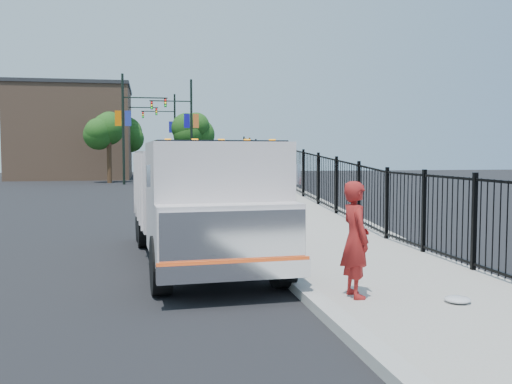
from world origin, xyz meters
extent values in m
plane|color=black|center=(0.00, 0.00, 0.00)|extent=(120.00, 120.00, 0.00)
cube|color=#9E998E|center=(1.93, -2.00, 0.06)|extent=(3.55, 12.00, 0.12)
cube|color=#ADAAA3|center=(0.00, -2.00, 0.08)|extent=(0.30, 12.00, 0.16)
cube|color=#9E998E|center=(2.12, 16.00, 0.00)|extent=(3.95, 24.06, 3.19)
cube|color=black|center=(3.55, 12.00, 0.90)|extent=(0.10, 28.00, 1.80)
cube|color=black|center=(-1.45, 2.69, 0.54)|extent=(1.38, 6.78, 0.22)
cube|color=silver|center=(-1.31, 0.41, 1.54)|extent=(2.45, 2.31, 1.98)
cube|color=silver|center=(-1.24, -0.82, 1.04)|extent=(2.36, 0.83, 0.99)
cube|color=silver|center=(-1.22, -1.19, 1.04)|extent=(2.28, 0.21, 0.84)
cube|color=silver|center=(-1.22, -1.27, 0.54)|extent=(2.38, 0.32, 0.28)
cube|color=#FD5219|center=(-1.22, -1.27, 0.69)|extent=(2.38, 0.19, 0.06)
cube|color=black|center=(-1.30, 0.17, 2.13)|extent=(2.25, 1.41, 0.84)
cube|color=silver|center=(-1.52, 3.97, 1.54)|extent=(2.62, 4.29, 1.68)
cube|color=silver|center=(-2.49, -0.65, 1.98)|extent=(0.06, 0.06, 0.35)
cube|color=silver|center=(-0.02, -0.50, 1.98)|extent=(0.06, 0.06, 0.35)
cube|color=orange|center=(-2.17, -0.23, 2.55)|extent=(0.10, 0.08, 0.06)
cube|color=orange|center=(-1.72, -0.20, 2.55)|extent=(0.10, 0.08, 0.06)
cube|color=orange|center=(-1.28, -0.18, 2.55)|extent=(0.10, 0.08, 0.06)
cube|color=orange|center=(-0.83, -0.15, 2.55)|extent=(0.10, 0.08, 0.06)
cube|color=orange|center=(-0.39, -0.13, 2.55)|extent=(0.10, 0.08, 0.06)
cylinder|color=black|center=(-2.31, -0.34, 0.50)|extent=(0.37, 1.01, 0.99)
cylinder|color=black|center=(-0.24, -0.22, 0.50)|extent=(0.37, 1.01, 0.99)
cylinder|color=black|center=(-2.60, 4.51, 0.50)|extent=(0.37, 1.01, 0.99)
cylinder|color=black|center=(-0.52, 4.63, 0.50)|extent=(0.37, 1.01, 0.99)
cylinder|color=black|center=(-2.66, 5.59, 0.50)|extent=(0.37, 1.01, 0.99)
cylinder|color=black|center=(-0.58, 5.72, 0.50)|extent=(0.37, 1.01, 0.99)
imported|color=maroon|center=(0.62, -1.49, 1.02)|extent=(0.46, 0.67, 1.79)
ellipsoid|color=silver|center=(2.00, -2.11, 0.17)|extent=(0.39, 0.39, 0.10)
cylinder|color=black|center=(-4.17, 32.78, 4.00)|extent=(0.18, 0.18, 8.00)
cube|color=black|center=(-2.57, 32.78, 6.30)|extent=(3.20, 0.08, 0.08)
cube|color=black|center=(-1.13, 32.78, 5.95)|extent=(0.18, 0.22, 0.60)
cube|color=#253597|center=(-3.82, 32.78, 4.80)|extent=(0.45, 0.04, 1.10)
cube|color=orange|center=(-4.52, 32.78, 4.80)|extent=(0.45, 0.04, 1.10)
cylinder|color=black|center=(0.94, 35.15, 4.00)|extent=(0.18, 0.18, 8.00)
cube|color=black|center=(-0.66, 35.15, 6.30)|extent=(3.20, 0.08, 0.08)
cube|color=black|center=(-2.10, 35.15, 5.95)|extent=(0.18, 0.22, 0.60)
cube|color=orange|center=(1.29, 35.15, 4.80)|extent=(0.45, 0.04, 1.10)
cube|color=#130F9D|center=(0.59, 35.15, 4.80)|extent=(0.45, 0.04, 1.10)
cylinder|color=black|center=(-4.67, 42.07, 4.00)|extent=(0.18, 0.18, 8.00)
cube|color=black|center=(-3.07, 42.07, 6.30)|extent=(3.20, 0.08, 0.08)
cube|color=black|center=(-1.63, 42.07, 5.95)|extent=(0.18, 0.22, 0.60)
cube|color=#132D9F|center=(-4.32, 42.07, 4.80)|extent=(0.45, 0.04, 1.10)
cube|color=orange|center=(-5.02, 42.07, 4.80)|extent=(0.45, 0.04, 1.10)
cylinder|color=black|center=(0.21, 46.68, 4.00)|extent=(0.18, 0.18, 8.00)
cube|color=black|center=(-1.39, 46.68, 6.30)|extent=(3.20, 0.08, 0.08)
cube|color=black|center=(-2.83, 46.68, 5.95)|extent=(0.18, 0.22, 0.60)
cube|color=orange|center=(0.56, 46.68, 4.80)|extent=(0.45, 0.04, 1.10)
cube|color=#191C98|center=(-0.14, 46.68, 4.80)|extent=(0.45, 0.04, 1.10)
cylinder|color=#382314|center=(-5.33, 35.08, 1.60)|extent=(0.36, 0.36, 3.20)
sphere|color=#194714|center=(-5.33, 35.08, 4.00)|extent=(2.53, 2.53, 2.53)
cylinder|color=#382314|center=(1.01, 38.05, 1.60)|extent=(0.36, 0.36, 3.20)
sphere|color=#194714|center=(1.01, 38.05, 4.00)|extent=(2.47, 2.47, 2.47)
cylinder|color=#382314|center=(-4.45, 46.76, 1.60)|extent=(0.36, 0.36, 3.20)
sphere|color=#194714|center=(-4.45, 46.76, 4.00)|extent=(3.12, 3.12, 3.12)
cube|color=#8C664C|center=(-9.00, 44.00, 4.00)|extent=(10.00, 10.00, 8.00)
camera|label=1|loc=(-2.51, -9.73, 2.35)|focal=40.00mm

